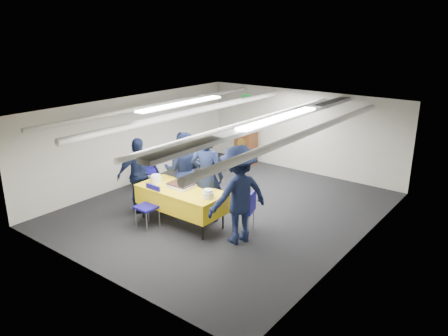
{
  "coord_description": "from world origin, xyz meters",
  "views": [
    {
      "loc": [
        5.57,
        -7.28,
        4.0
      ],
      "look_at": [
        0.09,
        -0.2,
        1.05
      ],
      "focal_mm": 35.0,
      "sensor_mm": 36.0,
      "label": 1
    }
  ],
  "objects": [
    {
      "name": "chair_left",
      "position": [
        -2.41,
        -0.1,
        0.53
      ],
      "size": [
        0.58,
        0.58,
        0.87
      ],
      "color": "gray",
      "rests_on": "ground"
    },
    {
      "name": "sailor_a",
      "position": [
        0.02,
        -0.69,
        0.97
      ],
      "size": [
        0.82,
        0.68,
        1.94
      ],
      "primitive_type": "imported",
      "rotation": [
        0.0,
        0.0,
        3.49
      ],
      "color": "black",
      "rests_on": "ground"
    },
    {
      "name": "room_shell",
      "position": [
        0.09,
        0.41,
        1.81
      ],
      "size": [
        6.0,
        7.0,
        2.3
      ],
      "color": "beige",
      "rests_on": "ground"
    },
    {
      "name": "chair_right",
      "position": [
        1.01,
        -0.63,
        0.53
      ],
      "size": [
        0.53,
        0.53,
        0.87
      ],
      "color": "gray",
      "rests_on": "ground"
    },
    {
      "name": "sailor_d",
      "position": [
        1.11,
        -1.08,
        0.96
      ],
      "size": [
        1.11,
        1.41,
        1.91
      ],
      "primitive_type": "imported",
      "rotation": [
        0.0,
        0.0,
        -1.94
      ],
      "color": "black",
      "rests_on": "ground"
    },
    {
      "name": "podium",
      "position": [
        -1.6,
        3.05,
        0.61
      ],
      "size": [
        0.62,
        0.53,
        1.25
      ],
      "color": "#5C3017",
      "rests_on": "ground"
    },
    {
      "name": "sailor_c",
      "position": [
        -1.51,
        -1.23,
        0.84
      ],
      "size": [
        0.68,
        1.06,
        1.68
      ],
      "primitive_type": "imported",
      "rotation": [
        0.0,
        0.0,
        1.27
      ],
      "color": "black",
      "rests_on": "ground"
    },
    {
      "name": "ground",
      "position": [
        0.0,
        0.0,
        0.0
      ],
      "size": [
        7.0,
        7.0,
        0.0
      ],
      "primitive_type": "plane",
      "color": "black",
      "rests_on": "ground"
    },
    {
      "name": "chair_near",
      "position": [
        -0.72,
        -1.65,
        0.53
      ],
      "size": [
        0.43,
        0.43,
        0.87
      ],
      "color": "gray",
      "rests_on": "ground"
    },
    {
      "name": "plate_stack_left",
      "position": [
        -0.97,
        -1.21,
        0.85
      ],
      "size": [
        0.24,
        0.24,
        0.18
      ],
      "color": "white",
      "rests_on": "serving_table"
    },
    {
      "name": "plate_stack_right",
      "position": [
        0.48,
        -1.21,
        0.85
      ],
      "size": [
        0.22,
        0.22,
        0.18
      ],
      "color": "white",
      "rests_on": "serving_table"
    },
    {
      "name": "sheet_cake",
      "position": [
        -0.36,
        -1.09,
        0.82
      ],
      "size": [
        0.54,
        0.42,
        0.09
      ],
      "color": "white",
      "rests_on": "serving_table"
    },
    {
      "name": "sailor_b",
      "position": [
        -0.84,
        -0.5,
        0.89
      ],
      "size": [
        1.09,
        1.04,
        1.77
      ],
      "primitive_type": "imported",
      "rotation": [
        0.0,
        0.0,
        3.73
      ],
      "color": "black",
      "rests_on": "ground"
    },
    {
      "name": "serving_table",
      "position": [
        -0.29,
        -1.16,
        0.56
      ],
      "size": [
        1.93,
        0.88,
        0.77
      ],
      "color": "black",
      "rests_on": "ground"
    }
  ]
}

